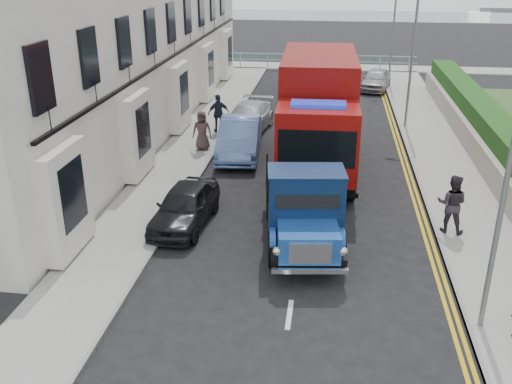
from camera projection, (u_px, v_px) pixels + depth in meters
name	position (u px, v px, depth m)	size (l,w,h in m)	color
ground	(295.00, 271.00, 15.23)	(120.00, 120.00, 0.00)	black
pavement_west	(187.00, 152.00, 24.05)	(2.40, 38.00, 0.12)	gray
pavement_east	(444.00, 163.00, 22.77)	(2.60, 38.00, 0.12)	gray
promenade	(323.00, 67.00, 41.67)	(30.00, 2.50, 0.12)	gray
sea_plane	(329.00, 21.00, 70.00)	(120.00, 120.00, 0.00)	slate
garden_east	(497.00, 146.00, 22.21)	(1.45, 28.00, 1.75)	#B2AD9E
seafront_railing	(323.00, 62.00, 40.74)	(13.00, 0.08, 1.11)	#59B2A5
lamp_near	(503.00, 163.00, 11.33)	(1.23, 0.18, 7.00)	slate
lamp_mid	(411.00, 44.00, 25.94)	(1.23, 0.18, 7.00)	slate
lamp_far	(392.00, 20.00, 35.06)	(1.23, 0.18, 7.00)	slate
bedford_lorry	(305.00, 214.00, 15.87)	(2.65, 5.38, 2.45)	black
red_lorry	(318.00, 110.00, 21.85)	(2.96, 8.20, 4.26)	black
parked_car_front	(185.00, 206.00, 17.59)	(1.49, 3.71, 1.26)	black
parked_car_mid	(240.00, 137.00, 23.62)	(1.62, 4.63, 1.53)	#6084CE
parked_car_rear	(248.00, 118.00, 26.79)	(1.81, 4.46, 1.29)	#BABAC0
seafront_car_left	(312.00, 80.00, 33.97)	(2.59, 5.61, 1.56)	black
seafront_car_right	(376.00, 79.00, 34.96)	(1.50, 3.72, 1.27)	#9F9DA2
pedestrian_east_far	(452.00, 204.00, 16.79)	(0.87, 0.68, 1.79)	#2F2A33
pedestrian_west_near	(219.00, 113.00, 26.25)	(1.03, 0.43, 1.75)	#1C2532
pedestrian_west_far	(202.00, 131.00, 23.89)	(0.81, 0.53, 1.66)	#453432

